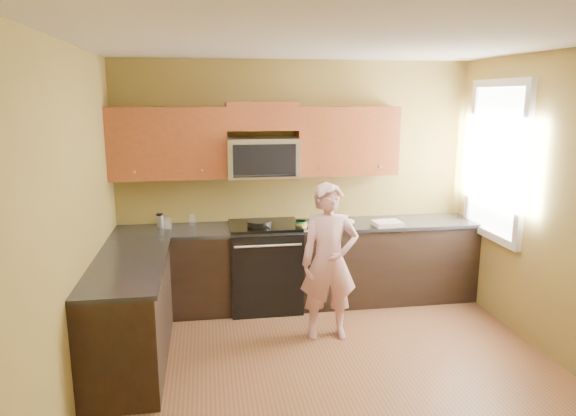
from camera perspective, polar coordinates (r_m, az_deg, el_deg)
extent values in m
plane|color=brown|center=(4.53, 5.37, -18.50)|extent=(4.00, 4.00, 0.00)
plane|color=white|center=(3.92, 6.18, 17.88)|extent=(4.00, 4.00, 0.00)
plane|color=olive|center=(5.93, 0.85, 2.89)|extent=(4.00, 0.00, 4.00)
plane|color=olive|center=(2.24, 19.15, -13.70)|extent=(4.00, 0.00, 4.00)
plane|color=olive|center=(4.01, -23.13, -2.61)|extent=(0.00, 4.00, 4.00)
plane|color=olive|center=(4.91, 28.94, -0.59)|extent=(0.00, 4.00, 4.00)
cube|color=black|center=(5.86, 1.33, -6.40)|extent=(4.00, 0.60, 0.88)
cube|color=black|center=(4.80, -16.95, -11.27)|extent=(0.60, 1.60, 0.88)
cube|color=black|center=(5.72, 1.37, -2.06)|extent=(4.00, 0.62, 0.04)
cube|color=black|center=(4.64, -17.17, -6.04)|extent=(0.62, 1.60, 0.04)
cube|color=brown|center=(5.64, -2.91, 10.06)|extent=(0.76, 0.33, 0.30)
imported|color=pink|center=(5.00, 4.55, -5.91)|extent=(0.58, 0.40, 1.52)
cube|color=#B27F47|center=(5.65, 2.71, -1.98)|extent=(0.12, 0.12, 0.01)
ellipsoid|color=silver|center=(5.51, 3.45, -2.09)|extent=(0.14, 0.15, 0.06)
ellipsoid|color=silver|center=(5.75, 6.72, -1.53)|extent=(0.15, 0.16, 0.07)
cube|color=white|center=(5.78, 10.83, -1.68)|extent=(0.32, 0.26, 0.05)
cylinder|color=silver|center=(5.69, -13.05, -1.64)|extent=(0.09, 0.09, 0.12)
cylinder|color=silver|center=(5.79, -13.59, -1.42)|extent=(0.09, 0.09, 0.12)
cylinder|color=silver|center=(5.79, -10.47, -1.28)|extent=(0.07, 0.07, 0.12)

